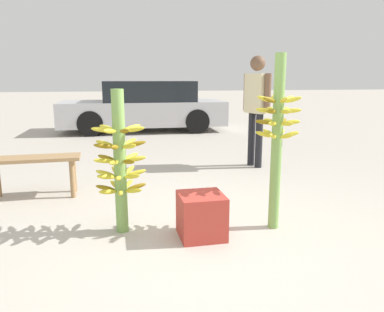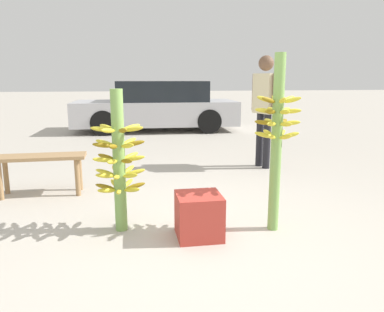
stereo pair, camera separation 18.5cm
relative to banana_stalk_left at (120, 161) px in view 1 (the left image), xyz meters
The scene contains 7 objects.
ground_plane 1.04m from the banana_stalk_left, 25.77° to the right, with size 80.00×80.00×0.00m, color #B2AA9E.
banana_stalk_left is the anchor object (origin of this frame).
banana_stalk_center 1.44m from the banana_stalk_left, ahead, with size 0.40×0.41×1.62m.
vendor_person 3.14m from the banana_stalk_left, 45.28° to the left, with size 0.30×0.60×1.74m.
market_bench 1.62m from the banana_stalk_left, 127.53° to the left, with size 1.07×0.36×0.49m.
parked_car 6.95m from the banana_stalk_left, 82.78° to the left, with size 4.36×1.94×1.33m.
produce_crate 0.88m from the banana_stalk_left, 21.90° to the right, with size 0.39×0.39×0.39m.
Camera 1 is at (-0.79, -2.99, 1.39)m, focal length 35.00 mm.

